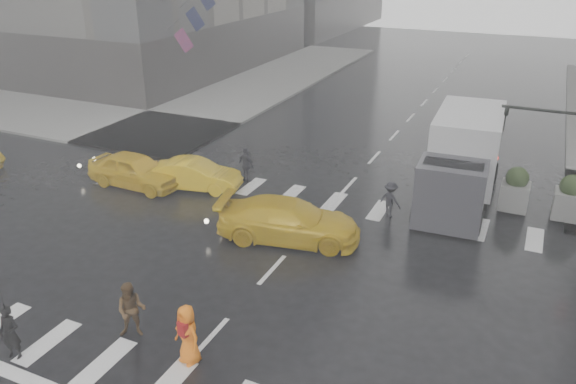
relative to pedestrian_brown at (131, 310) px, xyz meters
The scene contains 15 objects.
ground 5.21m from the pedestrian_brown, 66.98° to the left, with size 120.00×120.00×0.00m, color black.
sidewalk_nw 28.30m from the pedestrian_brown, 128.19° to the left, with size 35.00×35.00×0.15m, color slate.
road_markings 5.21m from the pedestrian_brown, 66.98° to the left, with size 18.00×48.00×0.01m, color silver, non-canonical shape.
planter_west 15.76m from the pedestrian_brown, 55.13° to the left, with size 1.10×1.10×1.80m.
planter_mid 16.99m from the pedestrian_brown, 49.59° to the left, with size 1.10×1.10×1.80m.
flag_cluster 27.08m from the pedestrian_brown, 119.36° to the left, with size 2.87×3.06×4.69m.
pedestrian_black 3.20m from the pedestrian_brown, 138.21° to the right, with size 1.16×1.17×2.43m.
pedestrian_brown is the anchor object (origin of this frame).
pedestrian_orange 2.04m from the pedestrian_brown, ahead, with size 0.96×0.77×1.71m.
pedestrian_far_a 11.42m from the pedestrian_brown, 102.36° to the left, with size 0.97×0.59×1.66m, color black.
pedestrian_far_b 11.32m from the pedestrian_brown, 66.38° to the left, with size 0.97×0.53×1.50m, color black.
taxi_front 10.96m from the pedestrian_brown, 128.14° to the left, with size 1.81×4.50×1.53m, color gold.
taxi_mid 10.35m from the pedestrian_brown, 113.62° to the left, with size 1.42×4.07×1.34m, color gold.
taxi_rear 7.14m from the pedestrian_brown, 76.85° to the left, with size 2.15×4.67×1.53m, color gold.
box_truck 14.69m from the pedestrian_brown, 62.40° to the left, with size 2.62×6.99×3.71m.
Camera 1 is at (7.30, -14.61, 10.14)m, focal length 35.00 mm.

